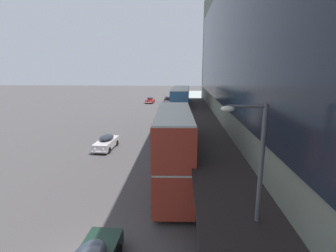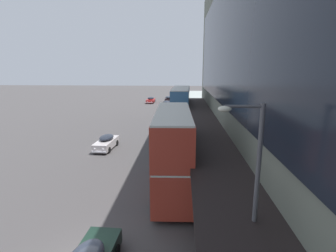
% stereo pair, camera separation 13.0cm
% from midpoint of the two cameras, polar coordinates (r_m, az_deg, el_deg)
% --- Properties ---
extents(transit_bus_kerbside_front, '(2.89, 9.44, 5.83)m').
position_cam_midpoint_polar(transit_bus_kerbside_front, '(18.59, 1.08, -4.92)').
color(transit_bus_kerbside_front, '#B03727').
rests_on(transit_bus_kerbside_front, ground).
extents(transit_bus_kerbside_rear, '(2.94, 10.37, 5.86)m').
position_cam_midpoint_polar(transit_bus_kerbside_rear, '(38.92, 2.64, 4.34)').
color(transit_bus_kerbside_rear, teal).
rests_on(transit_bus_kerbside_rear, ground).
extents(sedan_far_back, '(1.92, 4.79, 1.56)m').
position_cam_midpoint_polar(sedan_far_back, '(58.76, -0.49, 4.80)').
color(sedan_far_back, '#213515').
rests_on(sedan_far_back, ground).
extents(sedan_trailing_mid, '(1.93, 4.63, 1.54)m').
position_cam_midpoint_polar(sedan_trailing_mid, '(29.53, -13.39, -3.44)').
color(sedan_trailing_mid, beige).
rests_on(sedan_trailing_mid, ground).
extents(sedan_trailing_near, '(2.03, 4.77, 1.49)m').
position_cam_midpoint_polar(sedan_trailing_near, '(66.81, -3.97, 5.68)').
color(sedan_trailing_near, '#B22121').
rests_on(sedan_trailing_near, ground).
extents(sedan_second_mid, '(2.00, 5.04, 1.55)m').
position_cam_midpoint_polar(sedan_second_mid, '(68.29, -0.06, 5.89)').
color(sedan_second_mid, black).
rests_on(sedan_second_mid, ground).
extents(sedan_lead_mid, '(1.87, 4.37, 1.51)m').
position_cam_midpoint_polar(sedan_lead_mid, '(29.78, 2.32, -2.99)').
color(sedan_lead_mid, olive).
rests_on(sedan_lead_mid, ground).
extents(pedestrian_at_kerb, '(0.49, 0.44, 1.86)m').
position_cam_midpoint_polar(pedestrian_at_kerb, '(20.49, 11.20, -9.33)').
color(pedestrian_at_kerb, black).
rests_on(pedestrian_at_kerb, sidewalk_kerb).
extents(street_lamp, '(1.50, 0.28, 7.49)m').
position_cam_midpoint_polar(street_lamp, '(9.70, 17.84, -14.19)').
color(street_lamp, '#4C4C51').
rests_on(street_lamp, sidewalk_kerb).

